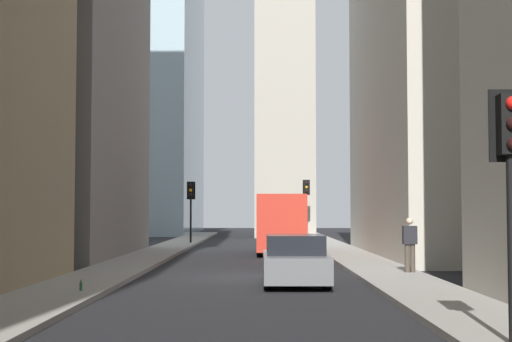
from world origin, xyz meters
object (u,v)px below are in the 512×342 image
at_px(delivery_truck, 280,224).
at_px(traffic_light_midblock, 191,198).
at_px(traffic_light_far_junction, 306,195).
at_px(traffic_light_foreground, 510,155).
at_px(discarded_bottle, 81,286).
at_px(hatchback_grey, 295,261).
at_px(pedestrian, 410,242).

distance_m(delivery_truck, traffic_light_midblock, 11.26).
distance_m(delivery_truck, traffic_light_far_junction, 18.30).
bearing_deg(traffic_light_far_junction, traffic_light_midblock, 136.90).
distance_m(traffic_light_foreground, discarded_bottle, 11.22).
distance_m(traffic_light_midblock, traffic_light_far_junction, 11.19).
bearing_deg(traffic_light_far_junction, discarded_bottle, 167.75).
relative_size(delivery_truck, traffic_light_far_junction, 1.54).
distance_m(hatchback_grey, traffic_light_far_junction, 33.23).
bearing_deg(hatchback_grey, traffic_light_midblock, 11.85).
height_order(hatchback_grey, discarded_bottle, hatchback_grey).
height_order(traffic_light_midblock, traffic_light_far_junction, traffic_light_far_junction).
height_order(delivery_truck, discarded_bottle, delivery_truck).
bearing_deg(pedestrian, traffic_light_foreground, 175.19).
relative_size(hatchback_grey, traffic_light_far_junction, 1.02).
xyz_separation_m(traffic_light_far_junction, discarded_bottle, (-35.91, 7.79, -2.98)).
bearing_deg(delivery_truck, pedestrian, -162.92).
bearing_deg(traffic_light_foreground, hatchback_grey, 14.87).
relative_size(pedestrian, discarded_bottle, 6.41).
bearing_deg(pedestrian, delivery_truck, 17.08).
distance_m(hatchback_grey, pedestrian, 4.65).
relative_size(hatchback_grey, pedestrian, 2.48).
bearing_deg(delivery_truck, traffic_light_far_junction, -7.66).
relative_size(traffic_light_foreground, traffic_light_midblock, 1.01).
distance_m(traffic_light_foreground, traffic_light_midblock, 35.95).
bearing_deg(discarded_bottle, traffic_light_foreground, -132.22).
xyz_separation_m(traffic_light_midblock, pedestrian, (-22.20, -9.00, -1.81)).
bearing_deg(pedestrian, traffic_light_far_junction, 2.57).
bearing_deg(delivery_truck, traffic_light_foreground, -173.87).
height_order(delivery_truck, traffic_light_midblock, traffic_light_midblock).
distance_m(traffic_light_midblock, pedestrian, 24.03).
bearing_deg(pedestrian, traffic_light_midblock, 22.07).
xyz_separation_m(hatchback_grey, traffic_light_far_junction, (33.04, -2.43, 2.56)).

